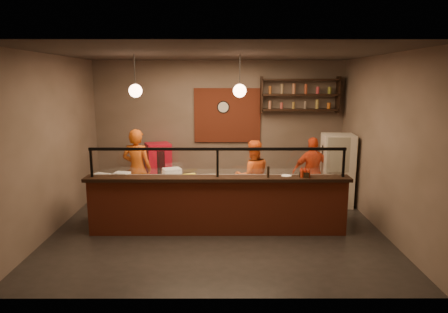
{
  "coord_description": "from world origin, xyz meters",
  "views": [
    {
      "loc": [
        0.1,
        -7.16,
        2.75
      ],
      "look_at": [
        0.11,
        0.3,
        1.31
      ],
      "focal_mm": 32.0,
      "sensor_mm": 36.0,
      "label": 1
    }
  ],
  "objects_px": {
    "cook_left": "(137,169)",
    "pepper_mill": "(268,172)",
    "red_cooler": "(159,169)",
    "condiment_caddy": "(305,174)",
    "wall_clock": "(223,107)",
    "cook_mid": "(253,177)",
    "pizza_dough": "(212,177)",
    "fridge": "(337,170)",
    "cook_right": "(313,172)"
  },
  "relations": [
    {
      "from": "cook_left",
      "to": "pizza_dough",
      "type": "height_order",
      "value": "cook_left"
    },
    {
      "from": "cook_left",
      "to": "pepper_mill",
      "type": "distance_m",
      "value": 3.06
    },
    {
      "from": "pepper_mill",
      "to": "condiment_caddy",
      "type": "bearing_deg",
      "value": 2.69
    },
    {
      "from": "cook_right",
      "to": "condiment_caddy",
      "type": "relative_size",
      "value": 8.99
    },
    {
      "from": "cook_right",
      "to": "pizza_dough",
      "type": "distance_m",
      "value": 2.39
    },
    {
      "from": "wall_clock",
      "to": "fridge",
      "type": "height_order",
      "value": "wall_clock"
    },
    {
      "from": "cook_right",
      "to": "wall_clock",
      "type": "bearing_deg",
      "value": -32.68
    },
    {
      "from": "cook_right",
      "to": "pepper_mill",
      "type": "distance_m",
      "value": 2.04
    },
    {
      "from": "pizza_dough",
      "to": "wall_clock",
      "type": "bearing_deg",
      "value": 84.01
    },
    {
      "from": "cook_mid",
      "to": "condiment_caddy",
      "type": "relative_size",
      "value": 8.97
    },
    {
      "from": "pizza_dough",
      "to": "condiment_caddy",
      "type": "height_order",
      "value": "condiment_caddy"
    },
    {
      "from": "wall_clock",
      "to": "red_cooler",
      "type": "height_order",
      "value": "wall_clock"
    },
    {
      "from": "cook_mid",
      "to": "condiment_caddy",
      "type": "bearing_deg",
      "value": 114.2
    },
    {
      "from": "cook_right",
      "to": "pepper_mill",
      "type": "bearing_deg",
      "value": 52.92
    },
    {
      "from": "fridge",
      "to": "cook_mid",
      "type": "bearing_deg",
      "value": -161.41
    },
    {
      "from": "cook_left",
      "to": "condiment_caddy",
      "type": "height_order",
      "value": "cook_left"
    },
    {
      "from": "red_cooler",
      "to": "fridge",
      "type": "bearing_deg",
      "value": -32.48
    },
    {
      "from": "cook_right",
      "to": "fridge",
      "type": "xyz_separation_m",
      "value": [
        0.55,
        0.09,
        0.03
      ]
    },
    {
      "from": "cook_left",
      "to": "fridge",
      "type": "height_order",
      "value": "cook_left"
    },
    {
      "from": "cook_mid",
      "to": "fridge",
      "type": "distance_m",
      "value": 1.95
    },
    {
      "from": "fridge",
      "to": "pepper_mill",
      "type": "relative_size",
      "value": 7.94
    },
    {
      "from": "pepper_mill",
      "to": "wall_clock",
      "type": "bearing_deg",
      "value": 105.72
    },
    {
      "from": "cook_right",
      "to": "pizza_dough",
      "type": "height_order",
      "value": "cook_right"
    },
    {
      "from": "wall_clock",
      "to": "pepper_mill",
      "type": "height_order",
      "value": "wall_clock"
    },
    {
      "from": "red_cooler",
      "to": "condiment_caddy",
      "type": "height_order",
      "value": "red_cooler"
    },
    {
      "from": "condiment_caddy",
      "to": "cook_right",
      "type": "bearing_deg",
      "value": 72.38
    },
    {
      "from": "pizza_dough",
      "to": "pepper_mill",
      "type": "xyz_separation_m",
      "value": [
        1.02,
        -0.65,
        0.25
      ]
    },
    {
      "from": "red_cooler",
      "to": "pizza_dough",
      "type": "height_order",
      "value": "red_cooler"
    },
    {
      "from": "pizza_dough",
      "to": "pepper_mill",
      "type": "distance_m",
      "value": 1.23
    },
    {
      "from": "wall_clock",
      "to": "red_cooler",
      "type": "relative_size",
      "value": 0.24
    },
    {
      "from": "red_cooler",
      "to": "pizza_dough",
      "type": "xyz_separation_m",
      "value": [
        1.32,
        -1.85,
        0.27
      ]
    },
    {
      "from": "wall_clock",
      "to": "red_cooler",
      "type": "bearing_deg",
      "value": -168.67
    },
    {
      "from": "cook_mid",
      "to": "condiment_caddy",
      "type": "distance_m",
      "value": 1.51
    },
    {
      "from": "wall_clock",
      "to": "cook_left",
      "type": "height_order",
      "value": "wall_clock"
    },
    {
      "from": "fridge",
      "to": "pizza_dough",
      "type": "relative_size",
      "value": 3.29
    },
    {
      "from": "red_cooler",
      "to": "cook_mid",
      "type": "bearing_deg",
      "value": -51.7
    },
    {
      "from": "cook_mid",
      "to": "cook_right",
      "type": "relative_size",
      "value": 1.0
    },
    {
      "from": "cook_mid",
      "to": "pizza_dough",
      "type": "xyz_separation_m",
      "value": [
        -0.84,
        -0.6,
        0.14
      ]
    },
    {
      "from": "cook_right",
      "to": "fridge",
      "type": "bearing_deg",
      "value": -172.46
    },
    {
      "from": "wall_clock",
      "to": "condiment_caddy",
      "type": "distance_m",
      "value": 3.28
    },
    {
      "from": "red_cooler",
      "to": "pizza_dough",
      "type": "bearing_deg",
      "value": -76.1
    },
    {
      "from": "cook_mid",
      "to": "condiment_caddy",
      "type": "height_order",
      "value": "cook_mid"
    },
    {
      "from": "cook_left",
      "to": "red_cooler",
      "type": "xyz_separation_m",
      "value": [
        0.3,
        0.97,
        -0.23
      ]
    },
    {
      "from": "cook_left",
      "to": "cook_mid",
      "type": "distance_m",
      "value": 2.48
    },
    {
      "from": "cook_right",
      "to": "cook_left",
      "type": "bearing_deg",
      "value": -0.02
    },
    {
      "from": "condiment_caddy",
      "to": "wall_clock",
      "type": "bearing_deg",
      "value": 117.45
    },
    {
      "from": "cook_left",
      "to": "pizza_dough",
      "type": "bearing_deg",
      "value": 162.32
    },
    {
      "from": "cook_left",
      "to": "fridge",
      "type": "relative_size",
      "value": 1.09
    },
    {
      "from": "pizza_dough",
      "to": "red_cooler",
      "type": "bearing_deg",
      "value": 125.57
    },
    {
      "from": "fridge",
      "to": "pepper_mill",
      "type": "height_order",
      "value": "fridge"
    }
  ]
}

